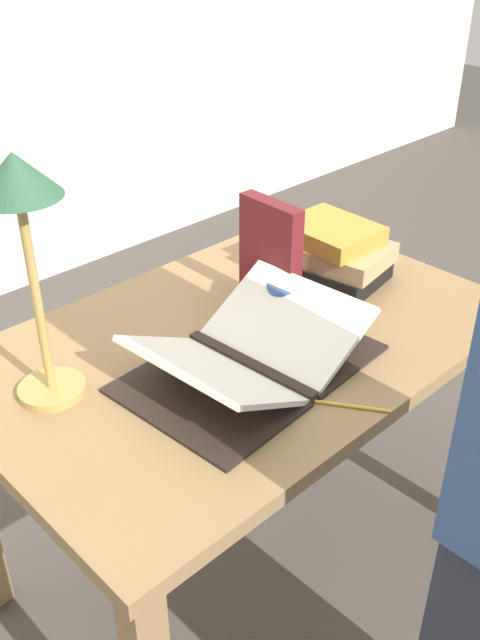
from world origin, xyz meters
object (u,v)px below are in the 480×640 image
(coffee_mug, at_px, (284,304))
(pencil, at_px, (345,405))
(book_stack_tall, at_px, (330,253))
(reading_lamp, at_px, (22,214))
(book_standing_upright, at_px, (270,254))
(open_book, at_px, (250,356))

(coffee_mug, distance_m, pencil, 0.33)
(book_stack_tall, distance_m, coffee_mug, 0.25)
(coffee_mug, bearing_deg, reading_lamp, 165.37)
(book_standing_upright, height_order, pencil, book_standing_upright)
(reading_lamp, xyz_separation_m, pencil, (0.38, -0.43, -0.38))
(pencil, bearing_deg, coffee_mug, 64.31)
(open_book, relative_size, book_standing_upright, 2.09)
(coffee_mug, height_order, pencil, coffee_mug)
(coffee_mug, bearing_deg, open_book, -156.77)
(open_book, bearing_deg, reading_lamp, 143.09)
(open_book, bearing_deg, pencil, -82.44)
(book_standing_upright, bearing_deg, coffee_mug, -113.80)
(book_standing_upright, bearing_deg, pencil, -114.24)
(coffee_mug, bearing_deg, book_standing_upright, 64.88)
(reading_lamp, height_order, pencil, reading_lamp)
(book_standing_upright, distance_m, pencil, 0.44)
(open_book, bearing_deg, book_stack_tall, 15.25)
(open_book, height_order, reading_lamp, reading_lamp)
(book_stack_tall, relative_size, book_standing_upright, 1.21)
(book_standing_upright, height_order, coffee_mug, book_standing_upright)
(book_standing_upright, height_order, reading_lamp, reading_lamp)
(book_standing_upright, bearing_deg, open_book, -142.43)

